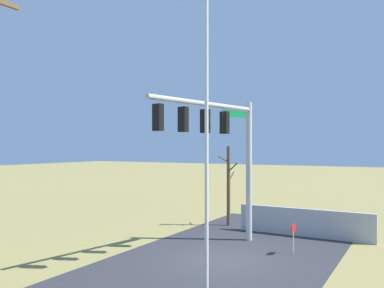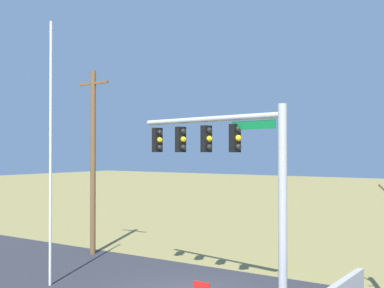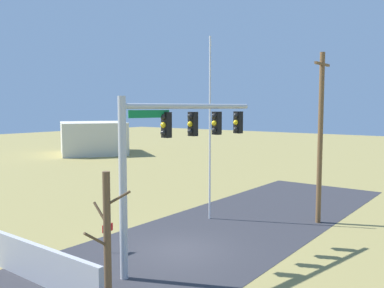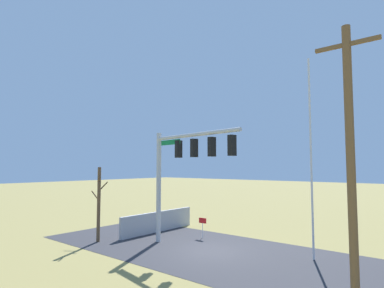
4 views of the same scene
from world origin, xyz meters
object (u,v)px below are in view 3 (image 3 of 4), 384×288
object	(u,v)px
flagpole	(210,129)
bare_tree	(107,252)
signal_mast	(171,144)
utility_pole	(320,136)
open_sign	(108,231)
distant_building	(93,138)

from	to	relation	value
flagpole	bare_tree	world-z (taller)	flagpole
flagpole	bare_tree	bearing A→B (deg)	21.65
signal_mast	utility_pole	bearing A→B (deg)	164.74
utility_pole	bare_tree	size ratio (longest dim) A/B	2.01
flagpole	signal_mast	bearing A→B (deg)	21.98
bare_tree	open_sign	distance (m)	6.44
utility_pole	open_sign	distance (m)	11.71
open_sign	distant_building	world-z (taller)	distant_building
utility_pole	distant_building	bearing A→B (deg)	-111.84
bare_tree	distant_building	size ratio (longest dim) A/B	0.48
flagpole	utility_pole	world-z (taller)	flagpole
flagpole	distant_building	xyz separation A→B (m)	(-17.10, -30.60, -2.83)
open_sign	utility_pole	bearing A→B (deg)	151.26
bare_tree	open_sign	bearing A→B (deg)	-131.10
distant_building	open_sign	bearing A→B (deg)	175.61
signal_mast	utility_pole	distance (m)	9.40
open_sign	distant_building	bearing A→B (deg)	-128.45
distant_building	utility_pole	bearing A→B (deg)	-167.78
utility_pole	open_sign	bearing A→B (deg)	-28.74
signal_mast	bare_tree	world-z (taller)	signal_mast
signal_mast	flagpole	bearing A→B (deg)	-158.02
signal_mast	bare_tree	size ratio (longest dim) A/B	1.48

